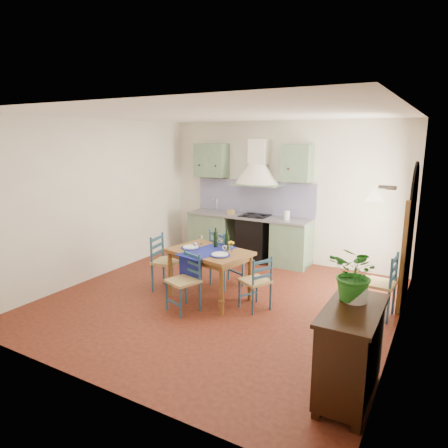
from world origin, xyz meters
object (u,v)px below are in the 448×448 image
(dining_table, at_px, (209,256))
(potted_plant, at_px, (356,274))
(sideboard, at_px, (350,349))
(chair_near, at_px, (185,281))

(dining_table, height_order, potted_plant, potted_plant)
(dining_table, relative_size, sideboard, 1.29)
(dining_table, xyz_separation_m, potted_plant, (2.43, -1.25, 0.52))
(sideboard, xyz_separation_m, potted_plant, (-0.03, 0.17, 0.70))
(chair_near, distance_m, sideboard, 2.68)
(sideboard, height_order, potted_plant, potted_plant)
(potted_plant, bearing_deg, dining_table, 152.76)
(chair_near, bearing_deg, sideboard, -18.89)
(chair_near, bearing_deg, potted_plant, -15.46)
(dining_table, bearing_deg, chair_near, -98.26)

